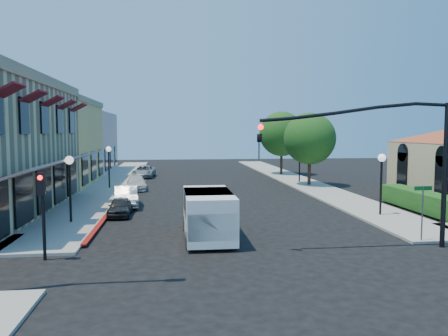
{
  "coord_description": "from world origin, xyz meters",
  "views": [
    {
      "loc": [
        -3.17,
        -15.26,
        4.84
      ],
      "look_at": [
        -0.08,
        11.09,
        2.6
      ],
      "focal_mm": 35.0,
      "sensor_mm": 36.0,
      "label": 1
    }
  ],
  "objects": [
    {
      "name": "pink_stucco_building",
      "position": [
        -15.5,
        38.0,
        3.5
      ],
      "size": [
        10.0,
        12.0,
        7.0
      ],
      "primitive_type": "cube",
      "color": "beige",
      "rests_on": "ground"
    },
    {
      "name": "parked_car_a",
      "position": [
        -6.2,
        9.93,
        0.53
      ],
      "size": [
        1.26,
        3.12,
        1.06
      ],
      "primitive_type": "imported",
      "rotation": [
        0.0,
        0.0,
        0.0
      ],
      "color": "black",
      "rests_on": "ground"
    },
    {
      "name": "lamppost_left_near",
      "position": [
        -8.5,
        8.0,
        2.74
      ],
      "size": [
        0.44,
        0.44,
        3.57
      ],
      "color": "black",
      "rests_on": "ground"
    },
    {
      "name": "secondary_signal",
      "position": [
        -8.0,
        1.41,
        2.32
      ],
      "size": [
        0.28,
        0.42,
        3.32
      ],
      "color": "black",
      "rests_on": "ground"
    },
    {
      "name": "yellow_stucco_building",
      "position": [
        -15.5,
        26.0,
        3.8
      ],
      "size": [
        10.0,
        12.0,
        7.6
      ],
      "primitive_type": "cube",
      "color": "tan",
      "rests_on": "ground"
    },
    {
      "name": "signal_mast_arm",
      "position": [
        5.86,
        1.5,
        4.09
      ],
      "size": [
        8.01,
        0.39,
        6.0
      ],
      "color": "black",
      "rests_on": "ground"
    },
    {
      "name": "street_name_sign",
      "position": [
        7.5,
        2.2,
        1.7
      ],
      "size": [
        0.8,
        0.06,
        2.5
      ],
      "color": "#595B5E",
      "rests_on": "ground"
    },
    {
      "name": "parked_car_b",
      "position": [
        -6.2,
        13.0,
        0.67
      ],
      "size": [
        1.93,
        4.19,
        1.33
      ],
      "primitive_type": "imported",
      "rotation": [
        0.0,
        0.0,
        0.13
      ],
      "color": "#A4A8A9",
      "rests_on": "ground"
    },
    {
      "name": "parked_car_c",
      "position": [
        -6.2,
        21.19,
        0.56
      ],
      "size": [
        1.93,
        4.02,
        1.13
      ],
      "primitive_type": "imported",
      "rotation": [
        0.0,
        0.0,
        0.09
      ],
      "color": "silver",
      "rests_on": "ground"
    },
    {
      "name": "ground",
      "position": [
        0.0,
        0.0,
        0.0
      ],
      "size": [
        120.0,
        120.0,
        0.0
      ],
      "primitive_type": "plane",
      "color": "black",
      "rests_on": "ground"
    },
    {
      "name": "lamppost_right_near",
      "position": [
        8.5,
        8.0,
        2.74
      ],
      "size": [
        0.44,
        0.44,
        3.57
      ],
      "color": "black",
      "rests_on": "ground"
    },
    {
      "name": "hedge",
      "position": [
        11.7,
        9.0,
        0.0
      ],
      "size": [
        1.4,
        8.0,
        1.1
      ],
      "primitive_type": "cube",
      "color": "#1C4A15",
      "rests_on": "ground"
    },
    {
      "name": "curb_red_strip",
      "position": [
        -6.9,
        8.0,
        0.0
      ],
      "size": [
        0.25,
        10.0,
        0.06
      ],
      "primitive_type": "cube",
      "color": "maroon",
      "rests_on": "ground"
    },
    {
      "name": "sidewalk_left",
      "position": [
        -8.75,
        27.0,
        0.06
      ],
      "size": [
        3.5,
        50.0,
        0.12
      ],
      "primitive_type": "cube",
      "color": "#99978B",
      "rests_on": "ground"
    },
    {
      "name": "lamppost_left_far",
      "position": [
        -8.5,
        22.0,
        2.74
      ],
      "size": [
        0.44,
        0.44,
        3.57
      ],
      "color": "black",
      "rests_on": "ground"
    },
    {
      "name": "white_van",
      "position": [
        -1.62,
        3.98,
        1.23
      ],
      "size": [
        2.14,
        4.82,
        2.13
      ],
      "color": "white",
      "rests_on": "ground"
    },
    {
      "name": "lamppost_right_far",
      "position": [
        8.5,
        24.0,
        2.74
      ],
      "size": [
        0.44,
        0.44,
        3.57
      ],
      "color": "black",
      "rests_on": "ground"
    },
    {
      "name": "street_tree_a",
      "position": [
        8.8,
        22.0,
        4.19
      ],
      "size": [
        4.56,
        4.56,
        6.48
      ],
      "color": "#312113",
      "rests_on": "ground"
    },
    {
      "name": "street_tree_b",
      "position": [
        8.8,
        32.0,
        4.54
      ],
      "size": [
        4.94,
        4.94,
        7.02
      ],
      "color": "#312113",
      "rests_on": "ground"
    },
    {
      "name": "sidewalk_right",
      "position": [
        8.75,
        27.0,
        0.06
      ],
      "size": [
        3.5,
        50.0,
        0.12
      ],
      "primitive_type": "cube",
      "color": "#99978B",
      "rests_on": "ground"
    },
    {
      "name": "parked_car_d",
      "position": [
        -6.2,
        30.99,
        0.62
      ],
      "size": [
        2.39,
        4.61,
        1.24
      ],
      "primitive_type": "imported",
      "rotation": [
        0.0,
        0.0,
        -0.07
      ],
      "color": "#A2A5A7",
      "rests_on": "ground"
    }
  ]
}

